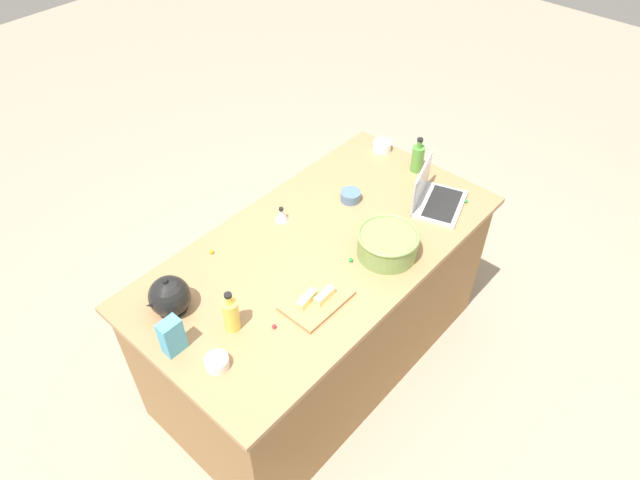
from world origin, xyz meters
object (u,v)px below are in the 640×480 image
at_px(laptop, 434,197).
at_px(candy_bag, 172,336).
at_px(mixing_bowl_large, 387,243).
at_px(butter_stick_left, 307,299).
at_px(butter_stick_right, 324,296).
at_px(bottle_oil, 231,314).
at_px(kitchen_timer, 281,214).
at_px(cutting_board, 317,300).
at_px(kettle, 169,297).
at_px(ramekin_medium, 217,362).
at_px(ramekin_wide, 351,196).
at_px(bottle_olive, 418,158).
at_px(ramekin_small, 382,146).

distance_m(laptop, candy_bag, 1.50).
bearing_deg(laptop, mixing_bowl_large, 4.88).
distance_m(mixing_bowl_large, butter_stick_left, 0.49).
xyz_separation_m(laptop, butter_stick_right, (0.88, 0.01, -0.01)).
relative_size(bottle_oil, butter_stick_right, 1.90).
xyz_separation_m(mixing_bowl_large, candy_bag, (1.01, -0.31, 0.02)).
distance_m(butter_stick_left, kitchen_timer, 0.57).
distance_m(bottle_oil, cutting_board, 0.38).
relative_size(laptop, cutting_board, 1.21).
height_order(kettle, candy_bag, kettle).
bearing_deg(cutting_board, candy_bag, -24.70).
bearing_deg(laptop, ramekin_medium, -3.30).
height_order(cutting_board, candy_bag, candy_bag).
relative_size(kettle, ramekin_medium, 2.21).
distance_m(butter_stick_right, candy_bag, 0.66).
height_order(mixing_bowl_large, ramekin_wide, mixing_bowl_large).
bearing_deg(mixing_bowl_large, kettle, -28.84).
xyz_separation_m(bottle_olive, kitchen_timer, (0.80, -0.27, -0.05)).
relative_size(kitchen_timer, candy_bag, 0.45).
bearing_deg(kettle, ramekin_medium, 80.22).
bearing_deg(candy_bag, butter_stick_right, 154.46).
xyz_separation_m(mixing_bowl_large, ramekin_medium, (0.95, -0.12, -0.04)).
relative_size(ramekin_small, ramekin_wide, 1.01).
xyz_separation_m(kettle, ramekin_wide, (-1.08, 0.11, -0.05)).
xyz_separation_m(bottle_olive, kettle, (1.53, -0.21, -0.00)).
bearing_deg(ramekin_wide, candy_bag, 3.53).
xyz_separation_m(bottle_olive, ramekin_wide, (0.45, -0.11, -0.06)).
bearing_deg(ramekin_wide, ramekin_small, -162.01).
distance_m(bottle_olive, butter_stick_right, 1.09).
bearing_deg(ramekin_small, laptop, 66.73).
bearing_deg(cutting_board, mixing_bowl_large, 173.82).
relative_size(mixing_bowl_large, butter_stick_left, 2.68).
bearing_deg(bottle_oil, candy_bag, -21.36).
relative_size(mixing_bowl_large, ramekin_wide, 2.77).
bearing_deg(kitchen_timer, ramekin_medium, 28.08).
bearing_deg(kitchen_timer, candy_bag, 15.34).
xyz_separation_m(cutting_board, ramekin_medium, (0.51, -0.07, 0.02)).
height_order(laptop, ramekin_small, laptop).
xyz_separation_m(butter_stick_right, ramekin_small, (-1.09, -0.51, -0.01)).
relative_size(cutting_board, candy_bag, 1.76).
xyz_separation_m(laptop, mixing_bowl_large, (0.46, 0.04, 0.02)).
xyz_separation_m(ramekin_medium, ramekin_wide, (-1.15, -0.26, 0.00)).
height_order(bottle_oil, kitchen_timer, bottle_oil).
relative_size(laptop, butter_stick_right, 3.30).
xyz_separation_m(laptop, cutting_board, (0.90, -0.01, -0.04)).
relative_size(ramekin_wide, candy_bag, 0.63).
bearing_deg(candy_bag, bottle_olive, 178.87).
relative_size(bottle_olive, kettle, 0.97).
xyz_separation_m(mixing_bowl_large, kettle, (0.89, -0.49, 0.01)).
bearing_deg(bottle_olive, bottle_oil, 2.34).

